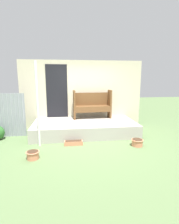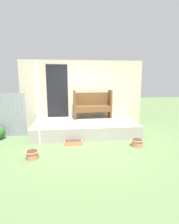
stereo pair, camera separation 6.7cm
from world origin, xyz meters
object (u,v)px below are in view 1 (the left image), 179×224
object	(u,v)px
support_post	(37,105)
flower_pot_left	(33,155)
bench	(92,104)
flower_pot_middle	(137,142)
planter_box_rect	(74,143)

from	to	relation	value
support_post	flower_pot_left	size ratio (longest dim) A/B	7.44
bench	flower_pot_middle	world-z (taller)	bench
bench	flower_pot_left	size ratio (longest dim) A/B	4.45
support_post	flower_pot_left	world-z (taller)	support_post
flower_pot_middle	planter_box_rect	size ratio (longest dim) A/B	0.65
support_post	flower_pot_left	bearing A→B (deg)	-92.35
flower_pot_left	planter_box_rect	world-z (taller)	flower_pot_left
bench	planter_box_rect	xyz separation A→B (m)	(-0.78, -1.60, -0.91)
support_post	bench	xyz separation A→B (m)	(1.75, 1.52, -0.22)
bench	planter_box_rect	world-z (taller)	bench
planter_box_rect	flower_pot_left	bearing A→B (deg)	-142.45
support_post	flower_pot_left	xyz separation A→B (m)	(-0.04, -0.86, -1.09)
bench	flower_pot_left	xyz separation A→B (m)	(-1.79, -2.38, -0.87)
support_post	bench	distance (m)	2.33
bench	flower_pot_middle	distance (m)	2.34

